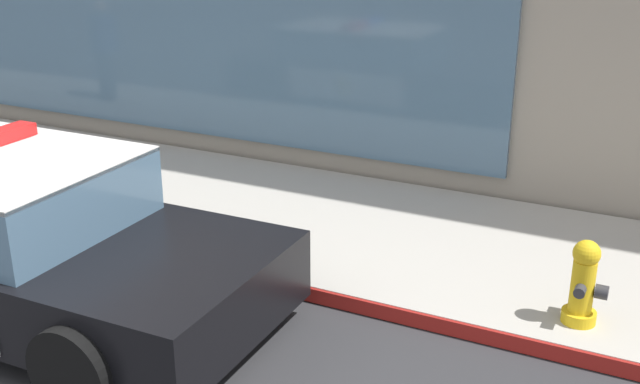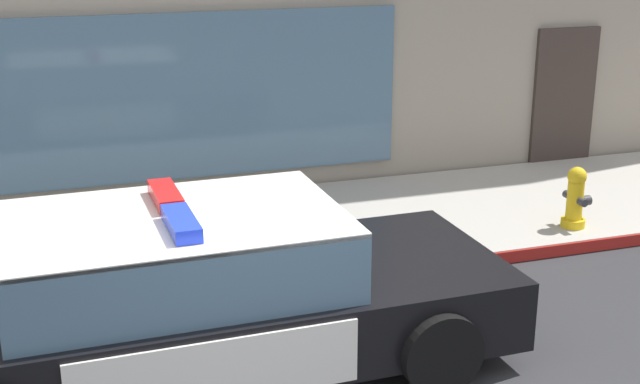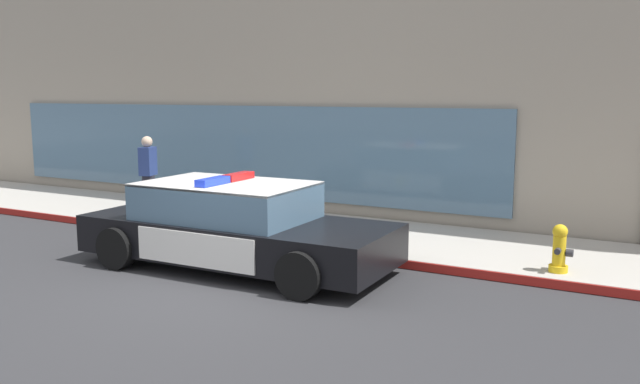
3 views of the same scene
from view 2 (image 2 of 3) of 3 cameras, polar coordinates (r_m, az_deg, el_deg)
sidewalk at (r=9.98m, az=-7.60°, el=-3.26°), size 48.00×2.99×0.15m
curb_red_paint at (r=8.61m, az=-5.65°, el=-6.71°), size 28.80×0.04×0.14m
police_cruiser at (r=7.18m, az=-8.21°, el=-6.72°), size 5.14×2.22×1.49m
fire_hydrant at (r=10.45m, az=16.48°, el=-0.39°), size 0.34×0.39×0.73m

